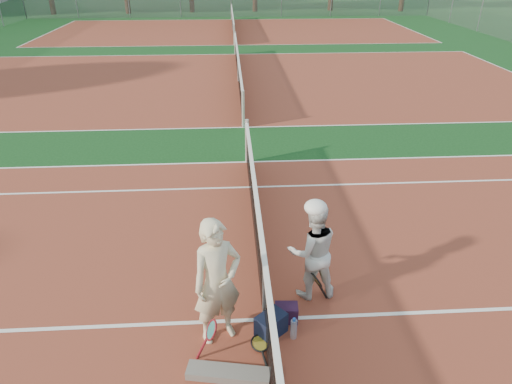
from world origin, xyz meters
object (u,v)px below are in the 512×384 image
(player_a, at_px, (217,282))
(player_b, at_px, (313,251))
(racket_black_held, at_px, (316,288))
(racket_red, at_px, (212,339))
(racket_spare, at_px, (260,344))
(sports_bag_purple, at_px, (286,313))
(net_main, at_px, (264,292))
(sports_bag_navy, at_px, (271,325))
(water_bottle, at_px, (294,329))

(player_a, xyz_separation_m, player_b, (1.37, 0.78, -0.13))
(racket_black_held, bearing_deg, racket_red, 8.07)
(racket_spare, relative_size, sports_bag_purple, 1.89)
(net_main, distance_m, sports_bag_navy, 0.45)
(water_bottle, bearing_deg, sports_bag_purple, 99.70)
(racket_black_held, bearing_deg, racket_spare, 19.09)
(player_a, bearing_deg, player_b, 4.73)
(net_main, relative_size, sports_bag_navy, 27.66)
(racket_red, xyz_separation_m, racket_spare, (0.62, 0.11, -0.24))
(net_main, xyz_separation_m, water_bottle, (0.37, -0.36, -0.36))
(net_main, bearing_deg, player_b, 35.81)
(sports_bag_purple, height_order, water_bottle, water_bottle)
(racket_red, xyz_separation_m, sports_bag_purple, (1.02, 0.57, -0.15))
(racket_spare, xyz_separation_m, sports_bag_purple, (0.41, 0.46, 0.09))
(net_main, height_order, sports_bag_purple, net_main)
(player_b, relative_size, racket_spare, 2.57)
(player_b, distance_m, racket_spare, 1.51)
(player_b, xyz_separation_m, sports_bag_navy, (-0.67, -0.80, -0.61))
(net_main, xyz_separation_m, racket_black_held, (0.77, 0.31, -0.24))
(net_main, relative_size, player_b, 7.12)
(net_main, distance_m, water_bottle, 0.63)
(player_b, distance_m, water_bottle, 1.15)
(racket_red, height_order, racket_black_held, racket_red)
(racket_red, distance_m, racket_black_held, 1.74)
(racket_red, distance_m, sports_bag_navy, 0.86)
(player_b, relative_size, racket_red, 2.80)
(racket_red, xyz_separation_m, water_bottle, (1.08, 0.23, -0.13))
(player_a, distance_m, player_b, 1.58)
(player_a, distance_m, racket_red, 0.72)
(net_main, xyz_separation_m, sports_bag_purple, (0.31, -0.02, -0.38))
(player_a, bearing_deg, sports_bag_navy, -26.34)
(racket_red, bearing_deg, water_bottle, -2.46)
(racket_black_held, relative_size, racket_spare, 0.91)
(player_a, xyz_separation_m, racket_spare, (0.53, -0.23, -0.87))
(racket_black_held, distance_m, sports_bag_purple, 0.59)
(player_a, bearing_deg, net_main, -3.59)
(net_main, relative_size, sports_bag_purple, 34.54)
(water_bottle, bearing_deg, racket_red, -167.93)
(racket_red, height_order, sports_bag_navy, racket_red)
(sports_bag_navy, relative_size, sports_bag_purple, 1.25)
(player_a, height_order, racket_red, player_a)
(racket_spare, bearing_deg, sports_bag_navy, -47.34)
(racket_red, relative_size, water_bottle, 1.84)
(racket_spare, xyz_separation_m, water_bottle, (0.46, 0.12, 0.12))
(net_main, height_order, water_bottle, net_main)
(player_a, relative_size, sports_bag_purple, 5.67)
(racket_red, height_order, sports_bag_purple, racket_red)
(racket_spare, distance_m, sports_bag_navy, 0.30)
(sports_bag_navy, bearing_deg, racket_spare, -127.67)
(player_a, height_order, sports_bag_purple, player_a)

